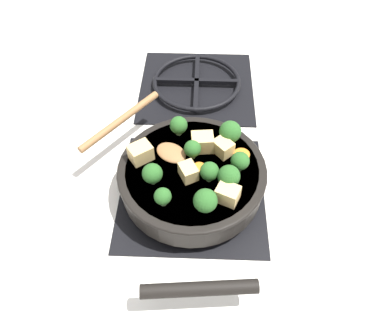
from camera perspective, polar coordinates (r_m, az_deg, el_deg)
ground_plane at (r=0.81m, az=0.00°, el=-3.75°), size 2.40×2.40×0.00m
front_burner_grate at (r=0.80m, az=0.00°, el=-3.26°), size 0.31×0.31×0.03m
rear_burner_grate at (r=1.06m, az=0.71°, el=12.74°), size 0.31×0.31×0.03m
skillet_pan at (r=0.77m, az=0.01°, el=-1.37°), size 0.30×0.41×0.06m
wooden_spoon at (r=0.81m, az=-7.66°, el=5.17°), size 0.24×0.23×0.02m
tofu_cube_center_large at (r=0.77m, az=4.75°, el=3.15°), size 0.05×0.05×0.03m
tofu_cube_near_handle at (r=0.72m, az=-0.57°, el=-0.58°), size 0.04×0.05×0.03m
tofu_cube_east_chunk at (r=0.77m, az=1.60°, el=3.94°), size 0.05×0.04×0.04m
tofu_cube_west_chunk at (r=0.69m, az=5.45°, el=-3.96°), size 0.05×0.05×0.03m
tofu_cube_back_piece at (r=0.76m, az=-7.84°, el=2.33°), size 0.06×0.05×0.04m
broccoli_floret_near_spoon at (r=0.71m, az=2.67°, el=-0.53°), size 0.04×0.04×0.04m
broccoli_floret_center_top at (r=0.79m, az=-2.05°, el=6.52°), size 0.04×0.04×0.05m
broccoli_floret_east_rim at (r=0.70m, az=5.64°, el=-1.26°), size 0.04×0.04×0.05m
broccoli_floret_west_rim at (r=0.75m, az=0.20°, el=2.92°), size 0.03×0.03×0.04m
broccoli_floret_north_edge at (r=0.73m, az=7.33°, el=1.02°), size 0.04×0.04×0.04m
broccoli_floret_south_cluster at (r=0.68m, az=-4.48°, el=-4.36°), size 0.03×0.03×0.04m
broccoli_floret_mid_floret at (r=0.71m, az=-6.06°, el=-0.86°), size 0.04×0.04×0.05m
broccoli_floret_small_inner at (r=0.78m, az=5.83°, el=5.50°), size 0.05×0.05×0.05m
broccoli_floret_tall_stem at (r=0.67m, az=2.05°, el=-5.01°), size 0.04×0.04×0.05m
carrot_slice_orange_thin at (r=0.77m, az=7.57°, el=2.03°), size 0.03×0.03×0.01m
carrot_slice_near_center at (r=0.75m, az=1.13°, el=0.12°), size 0.02×0.02×0.01m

